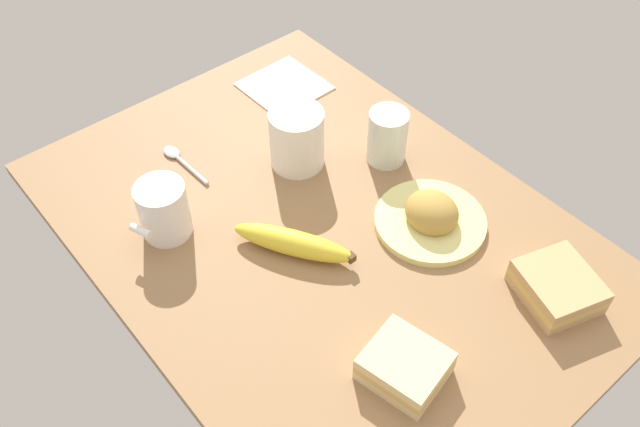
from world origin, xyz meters
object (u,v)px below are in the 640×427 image
Objects in this scene: plate_of_food at (431,217)px; banana at (293,243)px; coffee_mug_black at (297,138)px; glass_of_milk at (387,139)px; sandwich_main at (557,287)px; spoon at (179,159)px; paper_napkin at (284,86)px; coffee_mug_milky at (163,210)px; sandwich_side at (405,366)px.

plate_of_food is 0.96× the size of banana.
coffee_mug_black is (24.35, 6.89, 3.67)cm from plate_of_food.
coffee_mug_black is at bearing 53.49° from glass_of_milk.
glass_of_milk reaches higher than plate_of_food.
sandwich_main is 0.72× the size of banana.
glass_of_milk is at bearing -128.98° from spoon.
paper_napkin is (17.76, -11.04, -5.22)cm from coffee_mug_black.
spoon is (12.37, -9.80, -4.37)cm from coffee_mug_milky.
paper_napkin is at bearing -36.04° from banana.
plate_of_food is at bearing -128.22° from coffee_mug_milky.
spoon is at bearing 5.01° from banana.
coffee_mug_black is at bearing -40.47° from banana.
coffee_mug_black reaches higher than paper_napkin.
banana is at bearing 103.65° from glass_of_milk.
coffee_mug_milky reaches higher than sandwich_side.
coffee_mug_black reaches higher than coffee_mug_milky.
glass_of_milk is (-9.73, -37.12, -0.61)cm from coffee_mug_milky.
spoon is (13.16, 15.24, -4.99)cm from coffee_mug_black.
coffee_mug_milky is at bearing 88.19° from coffee_mug_black.
spoon is 26.68cm from paper_napkin.
banana is at bearing 143.96° from paper_napkin.
paper_napkin is at bearing 2.22° from glass_of_milk.
plate_of_food is at bearing -115.50° from banana.
sandwich_main is at bearing -142.55° from banana.
spoon is at bearing 51.02° from glass_of_milk.
sandwich_main is at bearing -170.38° from plate_of_food.
coffee_mug_milky is 16.38cm from spoon.
paper_napkin is (63.02, -0.61, -2.05)cm from sandwich_main.
sandwich_main reaches higher than paper_napkin.
spoon is 0.88× the size of paper_napkin.
sandwich_side is at bearing 159.87° from coffee_mug_black.
sandwich_main is 25.69cm from sandwich_side.
banana is 1.30× the size of paper_napkin.
plate_of_food is at bearing 161.38° from glass_of_milk.
sandwich_side reaches higher than spoon.
paper_napkin is (26.70, 1.04, -3.99)cm from glass_of_milk.
sandwich_main is at bearing -101.09° from sandwich_side.
paper_napkin is (58.08, -25.82, -2.05)cm from sandwich_side.
coffee_mug_black reaches higher than banana.
glass_of_milk reaches higher than coffee_mug_milky.
coffee_mug_black is 0.83× the size of paper_napkin.
coffee_mug_milky is at bearing 37.60° from sandwich_main.
coffee_mug_black is 0.63× the size of banana.
coffee_mug_black is at bearing 12.98° from sandwich_main.
sandwich_main is 63.06cm from paper_napkin.
coffee_mug_milky is 0.80× the size of spoon.
spoon is at bearing 49.19° from coffee_mug_black.
spoon is at bearing 23.72° from sandwich_main.
glass_of_milk is at bearing -2.60° from sandwich_main.
sandwich_main is at bearing 177.40° from glass_of_milk.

